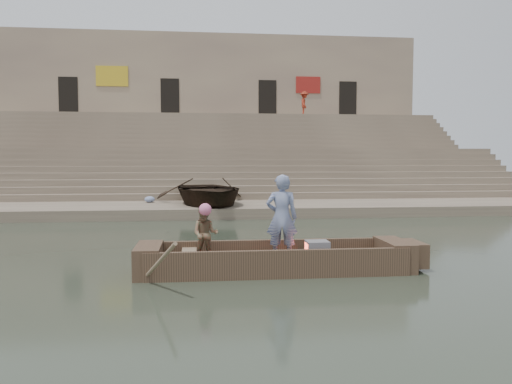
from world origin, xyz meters
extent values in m
plane|color=#2A3326|center=(0.00, 0.00, 0.00)|extent=(120.00, 120.00, 0.00)
cube|color=gray|center=(0.00, 8.00, 0.20)|extent=(32.00, 4.00, 0.40)
cube|color=gray|center=(0.00, 15.50, 1.40)|extent=(32.00, 3.00, 2.80)
cube|color=gray|center=(0.00, 22.50, 2.60)|extent=(32.00, 3.00, 5.20)
cube|color=gray|center=(0.00, 10.25, 0.35)|extent=(32.00, 0.50, 0.70)
cube|color=gray|center=(0.00, 10.75, 0.50)|extent=(32.00, 0.50, 1.00)
cube|color=gray|center=(0.00, 11.25, 0.65)|extent=(32.00, 0.50, 1.30)
cube|color=gray|center=(0.00, 11.75, 0.80)|extent=(32.00, 0.50, 1.60)
cube|color=gray|center=(0.00, 12.25, 0.95)|extent=(32.00, 0.50, 1.90)
cube|color=gray|center=(0.00, 12.75, 1.10)|extent=(32.00, 0.50, 2.20)
cube|color=gray|center=(0.00, 13.25, 1.25)|extent=(32.00, 0.50, 2.50)
cube|color=gray|center=(0.00, 13.75, 1.40)|extent=(32.00, 0.50, 2.80)
cube|color=gray|center=(0.00, 17.25, 1.55)|extent=(32.00, 0.50, 3.10)
cube|color=gray|center=(0.00, 17.75, 1.70)|extent=(32.00, 0.50, 3.40)
cube|color=gray|center=(0.00, 18.25, 1.85)|extent=(32.00, 0.50, 3.70)
cube|color=gray|center=(0.00, 18.75, 2.00)|extent=(32.00, 0.50, 4.00)
cube|color=gray|center=(0.00, 19.25, 2.15)|extent=(32.00, 0.50, 4.30)
cube|color=gray|center=(0.00, 19.75, 2.30)|extent=(32.00, 0.50, 4.60)
cube|color=gray|center=(0.00, 20.25, 2.45)|extent=(32.00, 0.50, 4.90)
cube|color=gray|center=(0.00, 20.75, 2.60)|extent=(32.00, 0.50, 5.20)
cube|color=tan|center=(0.00, 26.50, 5.60)|extent=(32.00, 5.00, 11.20)
cube|color=black|center=(-9.00, 24.05, 6.60)|extent=(1.30, 0.18, 2.60)
cube|color=black|center=(-2.00, 24.05, 6.60)|extent=(1.30, 0.18, 2.60)
cube|color=black|center=(5.00, 24.05, 6.60)|extent=(1.30, 0.18, 2.60)
cube|color=black|center=(11.00, 24.05, 6.60)|extent=(1.30, 0.18, 2.60)
cube|color=gold|center=(-6.00, 23.98, 8.00)|extent=(2.20, 0.10, 1.40)
cube|color=maroon|center=(8.00, 23.98, 7.60)|extent=(1.80, 0.10, 1.20)
cube|color=brown|center=(1.59, -2.67, 0.11)|extent=(5.00, 1.30, 0.22)
cube|color=brown|center=(1.59, -3.29, 0.28)|extent=(5.20, 0.12, 0.56)
cube|color=brown|center=(1.59, -2.05, 0.28)|extent=(5.20, 0.12, 0.56)
cube|color=brown|center=(-0.96, -2.67, 0.30)|extent=(0.50, 1.30, 0.60)
cube|color=brown|center=(4.14, -2.67, 0.30)|extent=(0.50, 1.30, 0.60)
cube|color=brown|center=(4.54, -2.67, 0.32)|extent=(0.35, 0.90, 0.50)
cube|color=#937A5B|center=(-0.16, -2.67, 0.40)|extent=(0.30, 1.20, 0.08)
cylinder|color=#937A5B|center=(-0.81, -3.57, 0.30)|extent=(1.03, 2.10, 1.36)
sphere|color=pink|center=(0.17, -2.53, 1.28)|extent=(0.26, 0.26, 0.26)
imported|color=navy|center=(1.74, -2.58, 1.11)|extent=(0.70, 0.52, 1.78)
imported|color=#2A7F4F|center=(0.17, -2.53, 0.78)|extent=(0.61, 0.51, 1.12)
cube|color=slate|center=(2.47, -2.67, 0.42)|extent=(0.46, 0.42, 0.40)
cube|color=#E5593F|center=(2.26, -2.67, 0.42)|extent=(0.04, 0.34, 0.32)
imported|color=#2D2116|center=(0.38, 8.01, 0.95)|extent=(4.67, 5.89, 1.10)
imported|color=maroon|center=(7.27, 21.73, 6.02)|extent=(0.88, 1.19, 1.64)
ellipsoid|color=#3F5999|center=(-2.08, 9.16, 0.53)|extent=(0.44, 0.44, 0.26)
ellipsoid|color=#3F5999|center=(3.93, 8.88, 0.53)|extent=(0.44, 0.44, 0.26)
ellipsoid|color=#3F5999|center=(0.36, 9.03, 0.53)|extent=(0.44, 0.44, 0.26)
camera|label=1|loc=(0.06, -12.84, 2.36)|focal=35.54mm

